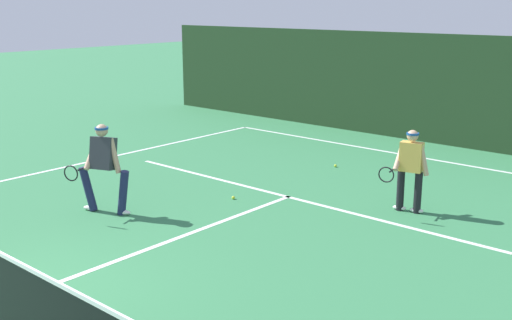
{
  "coord_description": "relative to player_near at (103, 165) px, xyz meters",
  "views": [
    {
      "loc": [
        7.34,
        -3.1,
        3.82
      ],
      "look_at": [
        0.1,
        5.26,
        1.0
      ],
      "focal_mm": 43.49,
      "sensor_mm": 36.0,
      "label": 1
    }
  ],
  "objects": [
    {
      "name": "tennis_ball_extra",
      "position": [
        1.39,
        5.58,
        -0.9
      ],
      "size": [
        0.07,
        0.07,
        0.07
      ],
      "primitive_type": "sphere",
      "color": "#D1E033",
      "rests_on": "ground_plane"
    },
    {
      "name": "back_fence_windscreen",
      "position": [
        1.98,
        9.6,
        0.57
      ],
      "size": [
        20.4,
        0.12,
        3.01
      ],
      "primitive_type": "cube",
      "color": "#203A1F",
      "rests_on": "ground_plane"
    },
    {
      "name": "tennis_ball",
      "position": [
        1.25,
        2.15,
        -0.9
      ],
      "size": [
        0.07,
        0.07,
        0.07
      ],
      "primitive_type": "sphere",
      "color": "#D1E033",
      "rests_on": "ground_plane"
    },
    {
      "name": "court_line_baseline_far",
      "position": [
        1.98,
        7.78,
        -0.93
      ],
      "size": [
        10.95,
        0.1,
        0.01
      ],
      "primitive_type": "cube",
      "color": "white",
      "rests_on": "ground_plane"
    },
    {
      "name": "player_far",
      "position": [
        4.24,
        3.75,
        -0.07
      ],
      "size": [
        0.66,
        0.88,
        1.56
      ],
      "rotation": [
        0.0,
        0.0,
        3.35
      ],
      "color": "black",
      "rests_on": "ground_plane"
    },
    {
      "name": "court_line_centre",
      "position": [
        1.98,
        -0.17,
        -0.93
      ],
      "size": [
        0.1,
        6.4,
        0.01
      ],
      "primitive_type": "cube",
      "color": "white",
      "rests_on": "ground_plane"
    },
    {
      "name": "court_line_service",
      "position": [
        1.98,
        2.99,
        -0.93
      ],
      "size": [
        8.93,
        0.1,
        0.01
      ],
      "primitive_type": "cube",
      "color": "white",
      "rests_on": "ground_plane"
    },
    {
      "name": "player_near",
      "position": [
        0.0,
        0.0,
        0.0
      ],
      "size": [
        1.04,
        0.98,
        1.69
      ],
      "rotation": [
        0.0,
        0.0,
        3.51
      ],
      "color": "#1E234C",
      "rests_on": "ground_plane"
    }
  ]
}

